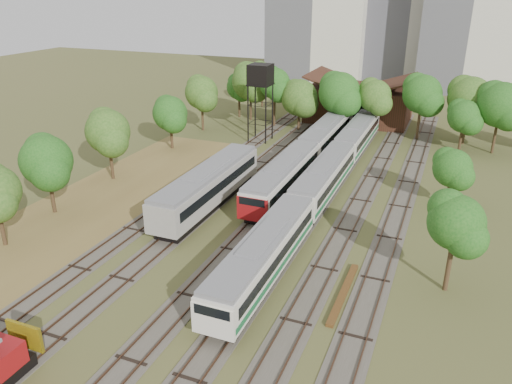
% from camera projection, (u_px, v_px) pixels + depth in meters
% --- Properties ---
extents(ground, '(240.00, 240.00, 0.00)m').
position_uv_depth(ground, '(194.00, 329.00, 32.66)').
color(ground, '#475123').
rests_on(ground, ground).
extents(dry_grass_patch, '(14.00, 60.00, 0.04)m').
position_uv_depth(dry_grass_patch, '(63.00, 230.00, 45.76)').
color(dry_grass_patch, brown).
rests_on(dry_grass_patch, ground).
extents(tracks, '(24.60, 80.00, 0.19)m').
position_uv_depth(tracks, '(299.00, 191.00, 54.23)').
color(tracks, '#4C473D').
rests_on(tracks, ground).
extents(railcar_red_set, '(3.00, 34.58, 3.71)m').
position_uv_depth(railcar_red_set, '(307.00, 154.00, 59.90)').
color(railcar_red_set, black).
rests_on(railcar_red_set, ground).
extents(railcar_green_set, '(2.91, 52.08, 3.60)m').
position_uv_depth(railcar_green_set, '(324.00, 179.00, 52.47)').
color(railcar_green_set, black).
rests_on(railcar_green_set, ground).
extents(railcar_rear, '(2.68, 16.08, 3.30)m').
position_uv_depth(railcar_rear, '(354.00, 108.00, 83.25)').
color(railcar_rear, black).
rests_on(railcar_rear, ground).
extents(old_grey_coach, '(3.23, 18.00, 4.00)m').
position_uv_depth(old_grey_coach, '(208.00, 186.00, 49.81)').
color(old_grey_coach, black).
rests_on(old_grey_coach, ground).
extents(water_tower, '(3.11, 3.11, 10.76)m').
position_uv_depth(water_tower, '(260.00, 77.00, 68.53)').
color(water_tower, black).
rests_on(water_tower, ground).
extents(rail_pile_far, '(0.51, 8.17, 0.27)m').
position_uv_depth(rail_pile_far, '(343.00, 293.00, 36.21)').
color(rail_pile_far, brown).
rests_on(rail_pile_far, ground).
extents(maintenance_shed, '(16.45, 11.55, 7.58)m').
position_uv_depth(maintenance_shed, '(359.00, 103.00, 81.39)').
color(maintenance_shed, '#362013').
rests_on(maintenance_shed, ground).
extents(tree_band_left, '(7.25, 73.71, 8.51)m').
position_uv_depth(tree_band_left, '(140.00, 123.00, 59.61)').
color(tree_band_left, '#382616').
rests_on(tree_band_left, ground).
extents(tree_band_far, '(49.85, 10.11, 9.42)m').
position_uv_depth(tree_band_far, '(375.00, 95.00, 71.35)').
color(tree_band_far, '#382616').
rests_on(tree_band_far, ground).
extents(tree_band_right, '(4.66, 39.64, 7.51)m').
position_uv_depth(tree_band_right, '(459.00, 154.00, 51.06)').
color(tree_band_right, '#382616').
rests_on(tree_band_right, ground).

